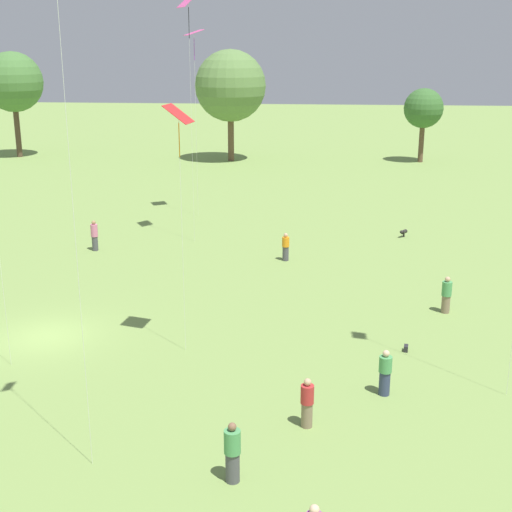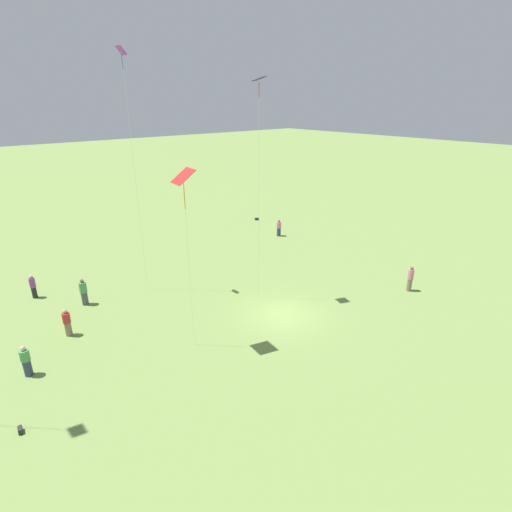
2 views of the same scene
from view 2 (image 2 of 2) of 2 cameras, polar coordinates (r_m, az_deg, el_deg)
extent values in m
plane|color=#7A994C|center=(25.76, 3.87, -8.34)|extent=(240.00, 240.00, 0.00)
cylinder|color=#333D5B|center=(23.39, -29.83, -13.67)|extent=(0.41, 0.41, 0.88)
cylinder|color=#4C9956|center=(23.02, -30.17, -12.18)|extent=(0.49, 0.49, 0.58)
sphere|color=beige|center=(22.81, -30.36, -11.31)|extent=(0.24, 0.24, 0.24)
cylinder|color=#847056|center=(25.84, -25.23, -9.40)|extent=(0.44, 0.44, 0.84)
cylinder|color=#B72D2D|center=(25.50, -25.49, -7.98)|extent=(0.51, 0.51, 0.62)
sphere|color=tan|center=(25.31, -25.64, -7.13)|extent=(0.24, 0.24, 0.24)
cylinder|color=#4C4C51|center=(29.01, -23.27, -5.56)|extent=(0.54, 0.54, 0.91)
cylinder|color=#4C9956|center=(28.68, -23.50, -4.13)|extent=(0.64, 0.64, 0.70)
sphere|color=brown|center=(28.49, -23.64, -3.28)|extent=(0.24, 0.24, 0.24)
cylinder|color=#333D5B|center=(39.94, 3.27, 3.46)|extent=(0.43, 0.43, 0.83)
cylinder|color=pink|center=(39.72, 3.29, 4.43)|extent=(0.51, 0.51, 0.59)
sphere|color=brown|center=(39.60, 3.30, 5.01)|extent=(0.24, 0.24, 0.24)
cylinder|color=#847056|center=(30.53, 21.06, -3.87)|extent=(0.47, 0.47, 0.91)
cylinder|color=pink|center=(30.20, 21.26, -2.47)|extent=(0.56, 0.56, 0.73)
sphere|color=brown|center=(30.02, 21.39, -1.63)|extent=(0.24, 0.24, 0.24)
cylinder|color=#232328|center=(31.52, -29.10, -4.57)|extent=(0.33, 0.33, 0.79)
cylinder|color=purple|center=(31.24, -29.34, -3.35)|extent=(0.39, 0.39, 0.68)
sphere|color=beige|center=(31.07, -29.49, -2.58)|extent=(0.24, 0.24, 0.24)
cube|color=red|center=(19.53, -10.38, 11.15)|extent=(1.04, 1.21, 0.67)
cylinder|color=orange|center=(19.73, -10.19, 8.40)|extent=(0.04, 0.04, 1.26)
cylinder|color=silver|center=(20.88, -9.52, -1.64)|extent=(0.01, 0.01, 9.41)
cube|color=purple|center=(27.29, -18.73, 26.09)|extent=(0.49, 0.68, 0.51)
cylinder|color=blue|center=(27.24, -18.56, 24.84)|extent=(0.04, 0.04, 0.81)
cylinder|color=silver|center=(27.64, -16.80, 10.04)|extent=(0.01, 0.01, 15.45)
cube|color=black|center=(24.63, 0.44, 24.00)|extent=(0.88, 0.90, 0.26)
cylinder|color=red|center=(24.61, 0.43, 22.61)|extent=(0.04, 0.04, 0.76)
cylinder|color=silver|center=(25.30, 0.39, 8.11)|extent=(0.01, 0.01, 13.87)
cube|color=#262628|center=(45.32, 0.12, 5.32)|extent=(0.49, 0.38, 0.24)
cube|color=#262628|center=(20.39, -30.62, -20.61)|extent=(0.21, 0.37, 0.24)
camera|label=1|loc=(42.96, -36.28, 16.43)|focal=50.00mm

